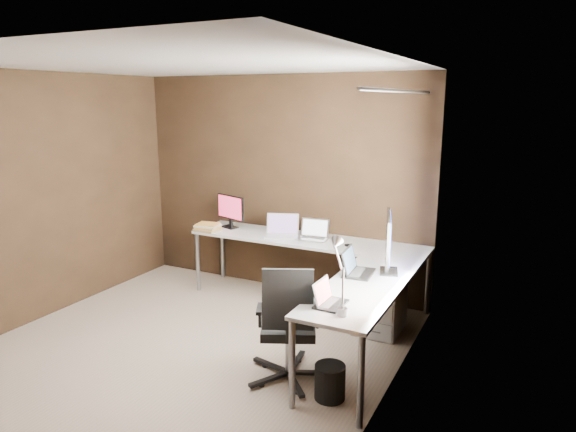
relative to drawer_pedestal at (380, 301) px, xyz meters
The scene contains 15 objects.
room 1.82m from the drawer_pedestal, 135.13° to the right, with size 3.60×3.60×2.50m.
desk 0.71m from the drawer_pedestal, 169.36° to the right, with size 2.65×2.25×0.73m.
drawer_pedestal is the anchor object (origin of this frame).
monitor_left 2.11m from the drawer_pedestal, 168.38° to the left, with size 0.43×0.19×0.39m.
monitor_right 0.82m from the drawer_pedestal, 67.07° to the right, with size 0.23×0.62×0.52m.
laptop_white 1.38m from the drawer_pedestal, 165.00° to the left, with size 0.42×0.36×0.24m.
laptop_silver 1.07m from the drawer_pedestal, 157.00° to the left, with size 0.34×0.26×0.21m.
laptop_black_big 0.71m from the drawer_pedestal, 99.81° to the right, with size 0.27×0.36×0.23m.
laptop_black_small 1.35m from the drawer_pedestal, 91.86° to the right, with size 0.20×0.28×0.18m.
book_stack 2.18m from the drawer_pedestal, behind, with size 0.28×0.23×0.09m.
mouse_left 2.09m from the drawer_pedestal, behind, with size 0.07×0.05×0.03m, color black.
mouse_corner 0.67m from the drawer_pedestal, 149.94° to the left, with size 0.09×0.06×0.03m, color black.
desk_lamp 1.55m from the drawer_pedestal, 87.36° to the right, with size 0.18×0.21×0.55m.
office_chair 1.28m from the drawer_pedestal, 107.83° to the right, with size 0.57×0.60×0.99m.
wastebasket 1.33m from the drawer_pedestal, 89.54° to the right, with size 0.23×0.23×0.27m, color black.
Camera 1 is at (2.72, -3.44, 2.22)m, focal length 32.00 mm.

